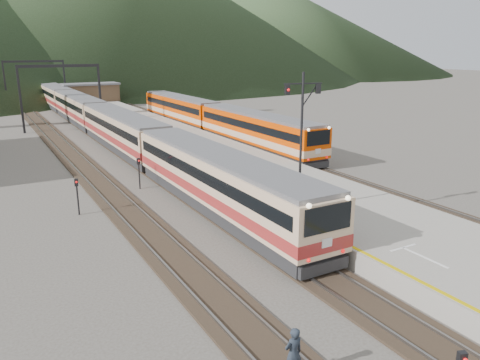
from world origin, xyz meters
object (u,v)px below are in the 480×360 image
signal_mast (302,129)px  worker (293,354)px  second_train (213,119)px  main_train (97,117)px

signal_mast → worker: bearing=-127.1°
second_train → signal_mast: bearing=-107.0°
worker → main_train: bearing=-96.2°
second_train → signal_mast: size_ratio=5.07×
main_train → worker: 46.21m
signal_mast → worker: 13.82m
second_train → worker: bearing=-113.1°
main_train → signal_mast: 35.86m
main_train → second_train: (11.50, -7.17, -0.12)m
second_train → signal_mast: (-8.66, -28.41, 3.65)m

